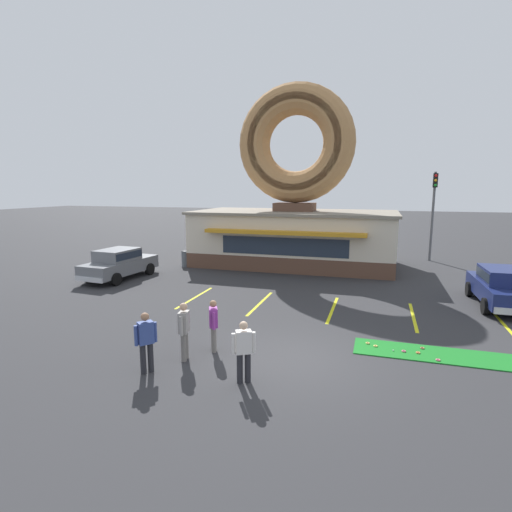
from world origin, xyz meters
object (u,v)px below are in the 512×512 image
object	(u,v)px
pedestrian_blue_sweater_man	(146,340)
traffic_light_pole	(433,205)
pedestrian_leather_jacket_man	(213,323)
golf_ball	(393,350)
trash_bin	(186,258)
pedestrian_clipboard_woman	(244,349)
car_grey	(119,263)
pedestrian_hooded_kid	(184,329)
car_navy	(503,286)

from	to	relation	value
pedestrian_blue_sweater_man	traffic_light_pole	world-z (taller)	traffic_light_pole
pedestrian_leather_jacket_man	traffic_light_pole	distance (m)	19.83
golf_ball	pedestrian_leather_jacket_man	distance (m)	5.35
pedestrian_blue_sweater_man	trash_bin	world-z (taller)	pedestrian_blue_sweater_man
pedestrian_clipboard_woman	trash_bin	xyz separation A→B (m)	(-8.22, 13.05, -0.37)
pedestrian_clipboard_woman	traffic_light_pole	bearing A→B (deg)	72.10
golf_ball	pedestrian_blue_sweater_man	world-z (taller)	pedestrian_blue_sweater_man
pedestrian_clipboard_woman	traffic_light_pole	distance (m)	20.78
trash_bin	traffic_light_pole	distance (m)	16.27
pedestrian_clipboard_woman	trash_bin	bearing A→B (deg)	122.20
car_grey	trash_bin	distance (m)	4.51
pedestrian_leather_jacket_man	traffic_light_pole	world-z (taller)	traffic_light_pole
pedestrian_leather_jacket_man	pedestrian_blue_sweater_man	bearing A→B (deg)	-121.39
pedestrian_clipboard_woman	trash_bin	size ratio (longest dim) A/B	1.62
car_grey	traffic_light_pole	xyz separation A→B (m)	(16.38, 10.64, 2.84)
trash_bin	pedestrian_clipboard_woman	bearing A→B (deg)	-57.80
pedestrian_blue_sweater_man	pedestrian_hooded_kid	size ratio (longest dim) A/B	0.98
golf_ball	pedestrian_clipboard_woman	distance (m)	4.79
pedestrian_hooded_kid	traffic_light_pole	world-z (taller)	traffic_light_pole
pedestrian_hooded_kid	pedestrian_clipboard_woman	world-z (taller)	pedestrian_hooded_kid
car_navy	trash_bin	size ratio (longest dim) A/B	4.71
trash_bin	traffic_light_pole	world-z (taller)	traffic_light_pole
golf_ball	car_navy	xyz separation A→B (m)	(4.31, 6.12, 0.82)
car_grey	pedestrian_clipboard_woman	xyz separation A→B (m)	(10.05, -8.95, -0.00)
pedestrian_clipboard_woman	pedestrian_blue_sweater_man	bearing A→B (deg)	-175.07
car_grey	car_navy	xyz separation A→B (m)	(17.96, 0.23, 0.00)
traffic_light_pole	pedestrian_leather_jacket_man	bearing A→B (deg)	-113.46
car_navy	pedestrian_leather_jacket_man	bearing A→B (deg)	-141.07
car_navy	pedestrian_leather_jacket_man	world-z (taller)	car_navy
pedestrian_blue_sweater_man	traffic_light_pole	distance (m)	21.91
car_grey	pedestrian_clipboard_woman	world-z (taller)	car_grey
golf_ball	pedestrian_blue_sweater_man	size ratio (longest dim) A/B	0.03
pedestrian_hooded_kid	pedestrian_leather_jacket_man	bearing A→B (deg)	57.91
trash_bin	pedestrian_hooded_kid	bearing A→B (deg)	-63.18
pedestrian_blue_sweater_man	trash_bin	xyz separation A→B (m)	(-5.63, 13.28, -0.39)
pedestrian_blue_sweater_man	pedestrian_leather_jacket_man	distance (m)	2.13
pedestrian_hooded_kid	traffic_light_pole	xyz separation A→B (m)	(8.33, 18.83, 2.79)
car_navy	pedestrian_hooded_kid	bearing A→B (deg)	-139.66
car_navy	pedestrian_blue_sweater_man	world-z (taller)	pedestrian_blue_sweater_man
golf_ball	pedestrian_leather_jacket_man	bearing A→B (deg)	-163.89
golf_ball	pedestrian_clipboard_woman	bearing A→B (deg)	-139.60
pedestrian_hooded_kid	trash_bin	xyz separation A→B (m)	(-6.22, 12.29, -0.42)
golf_ball	pedestrian_clipboard_woman	world-z (taller)	pedestrian_clipboard_woman
trash_bin	pedestrian_blue_sweater_man	bearing A→B (deg)	-67.02
golf_ball	pedestrian_leather_jacket_man	world-z (taller)	pedestrian_leather_jacket_man
golf_ball	pedestrian_hooded_kid	xyz separation A→B (m)	(-5.60, -2.30, 0.86)
pedestrian_clipboard_woman	traffic_light_pole	xyz separation A→B (m)	(6.33, 19.59, 2.84)
golf_ball	pedestrian_clipboard_woman	xyz separation A→B (m)	(-3.60, -3.06, 0.82)
car_navy	pedestrian_hooded_kid	distance (m)	13.01
car_navy	golf_ball	bearing A→B (deg)	-125.17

